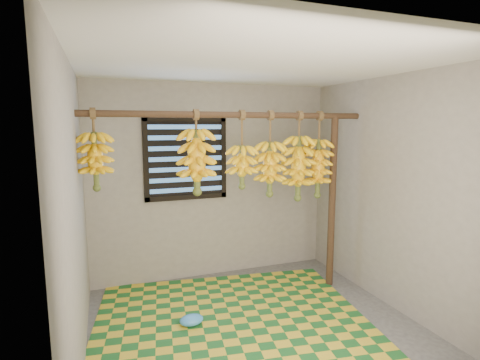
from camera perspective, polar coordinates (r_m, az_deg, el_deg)
name	(u,v)px	position (r m, az deg, el deg)	size (l,w,h in m)	color
floor	(261,333)	(3.73, 3.16, -22.31)	(3.00, 3.00, 0.01)	#474747
ceiling	(263,63)	(3.25, 3.51, 17.35)	(3.00, 3.00, 0.01)	silver
wall_back	(214,182)	(4.68, -4.04, -0.23)	(3.00, 0.01, 2.40)	slate
wall_left	(74,220)	(3.03, -23.92, -5.65)	(0.01, 3.00, 2.40)	slate
wall_right	(398,195)	(4.11, 22.94, -2.06)	(0.01, 3.00, 2.40)	slate
window	(186,159)	(4.53, -8.24, 3.25)	(1.00, 0.04, 1.00)	black
hanging_pole	(235,115)	(3.86, -0.78, 9.89)	(0.06, 0.06, 3.00)	#472F1F
support_post	(332,203)	(4.50, 13.84, -3.39)	(0.08, 0.08, 2.00)	#472F1F
woven_mat	(231,319)	(3.93, -1.36, -20.40)	(2.61, 2.09, 0.01)	#1A5923
plastic_bag	(191,320)	(3.83, -7.41, -20.39)	(0.23, 0.17, 0.10)	#3A8BDA
banana_bunch_a	(95,161)	(3.66, -21.17, 2.70)	(0.31, 0.31, 0.75)	brown
banana_bunch_b	(197,162)	(3.76, -6.61, 2.77)	(0.35, 0.35, 0.84)	brown
banana_bunch_c	(242,167)	(3.91, 0.29, 2.05)	(0.32, 0.32, 0.81)	brown
banana_bunch_d	(270,169)	(4.04, 4.56, 1.71)	(0.32, 0.32, 0.91)	brown
banana_bunch_e	(298,168)	(4.20, 8.88, 1.80)	(0.35, 0.35, 0.98)	brown
banana_bunch_f	(318,168)	(4.32, 11.81, 1.78)	(0.30, 0.30, 0.97)	brown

